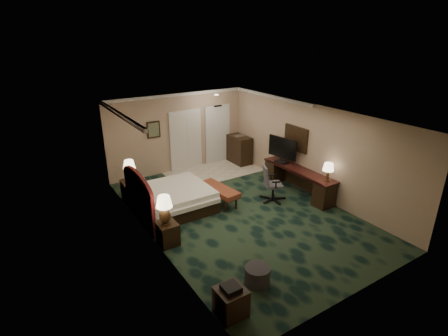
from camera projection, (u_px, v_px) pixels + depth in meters
floor at (240, 212)px, 9.52m from camera, size 5.00×7.50×0.00m
ceiling at (242, 115)px, 8.52m from camera, size 5.00×7.50×0.00m
wall_back at (178, 133)px, 11.97m from camera, size 5.00×0.00×2.70m
wall_front at (364, 232)px, 6.07m from camera, size 5.00×0.00×2.70m
wall_left at (149, 188)px, 7.78m from camera, size 0.00×7.50×2.70m
wall_right at (311, 150)px, 10.26m from camera, size 0.00×7.50×2.70m
crown_molding at (242, 117)px, 8.54m from camera, size 5.00×7.50×0.10m
tile_patch at (214, 172)px, 12.24m from camera, size 3.20×1.70×0.01m
headboard at (139, 197)px, 8.83m from camera, size 0.12×2.00×1.40m
entry_door at (217, 135)px, 12.82m from camera, size 1.02×0.06×2.18m
closet_doors at (186, 140)px, 12.17m from camera, size 1.20×0.06×2.10m
wall_art at (153, 130)px, 11.40m from camera, size 0.45×0.06×0.55m
wall_mirror at (296, 138)px, 10.64m from camera, size 0.05×0.95×0.75m
bed at (173, 199)px, 9.60m from camera, size 1.93×1.79×0.61m
nightstand_near at (168, 233)px, 8.03m from camera, size 0.43×0.49×0.54m
nightstand_far at (131, 191)px, 10.10m from camera, size 0.48×0.55×0.60m
lamp_near at (165, 210)px, 7.78m from camera, size 0.42×0.42×0.69m
lamp_far at (130, 171)px, 9.85m from camera, size 0.41×0.41×0.65m
bed_bench at (219, 195)px, 10.00m from camera, size 0.65×1.43×0.47m
ottoman at (257, 275)px, 6.79m from camera, size 0.52×0.52×0.36m
side_table at (231, 302)px, 6.01m from camera, size 0.48×0.48×0.52m
desk at (298, 181)px, 10.56m from camera, size 0.56×2.62×0.76m
tv at (282, 150)px, 10.82m from camera, size 0.27×1.04×0.81m
desk_lamp at (328, 172)px, 9.51m from camera, size 0.37×0.37×0.54m
desk_chair at (273, 183)px, 10.01m from camera, size 0.81×0.79×1.08m
minibar at (239, 150)px, 12.93m from camera, size 0.54×0.96×1.02m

